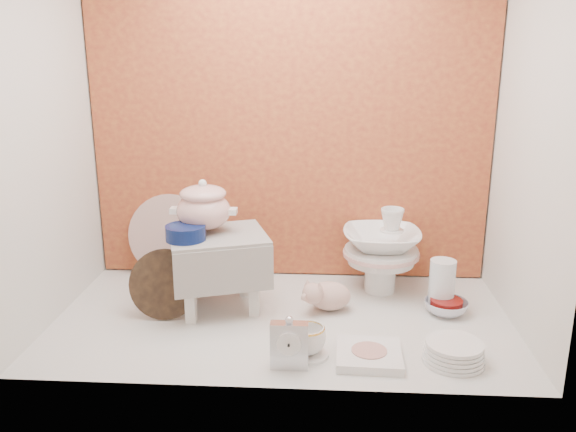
# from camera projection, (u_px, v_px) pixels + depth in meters

# --- Properties ---
(ground) EXTENTS (1.80, 1.80, 0.00)m
(ground) POSITION_uv_depth(u_px,v_px,m) (283.00, 318.00, 2.36)
(ground) COLOR silver
(ground) RESTS_ON ground
(niche_shell) EXTENTS (1.86, 1.03, 1.53)m
(niche_shell) POSITION_uv_depth(u_px,v_px,m) (285.00, 77.00, 2.27)
(niche_shell) COLOR #BD662F
(niche_shell) RESTS_ON ground
(step_stool) EXTENTS (0.47, 0.43, 0.32)m
(step_stool) POSITION_uv_depth(u_px,v_px,m) (218.00, 271.00, 2.41)
(step_stool) COLOR silver
(step_stool) RESTS_ON ground
(soup_tureen) EXTENTS (0.34, 0.34, 0.22)m
(soup_tureen) POSITION_uv_depth(u_px,v_px,m) (203.00, 205.00, 2.37)
(soup_tureen) COLOR white
(soup_tureen) RESTS_ON step_stool
(cobalt_bowl) EXTENTS (0.19, 0.19, 0.06)m
(cobalt_bowl) POSITION_uv_depth(u_px,v_px,m) (186.00, 233.00, 2.29)
(cobalt_bowl) COLOR #091749
(cobalt_bowl) RESTS_ON step_stool
(floral_platter) EXTENTS (0.39, 0.10, 0.39)m
(floral_platter) POSITION_uv_depth(u_px,v_px,m) (170.00, 235.00, 2.77)
(floral_platter) COLOR silver
(floral_platter) RESTS_ON ground
(blue_white_vase) EXTENTS (0.27, 0.27, 0.26)m
(blue_white_vase) POSITION_uv_depth(u_px,v_px,m) (186.00, 262.00, 2.61)
(blue_white_vase) COLOR silver
(blue_white_vase) RESTS_ON ground
(lacquer_tray) EXTENTS (0.29, 0.12, 0.27)m
(lacquer_tray) POSITION_uv_depth(u_px,v_px,m) (165.00, 284.00, 2.34)
(lacquer_tray) COLOR black
(lacquer_tray) RESTS_ON ground
(mantel_clock) EXTENTS (0.13, 0.04, 0.19)m
(mantel_clock) POSITION_uv_depth(u_px,v_px,m) (289.00, 343.00, 1.97)
(mantel_clock) COLOR silver
(mantel_clock) RESTS_ON ground
(plush_pig) EXTENTS (0.25, 0.20, 0.13)m
(plush_pig) POSITION_uv_depth(u_px,v_px,m) (329.00, 295.00, 2.41)
(plush_pig) COLOR tan
(plush_pig) RESTS_ON ground
(teacup_saucer) EXTENTS (0.19, 0.19, 0.01)m
(teacup_saucer) POSITION_uv_depth(u_px,v_px,m) (307.00, 353.00, 2.08)
(teacup_saucer) COLOR white
(teacup_saucer) RESTS_ON ground
(gold_rim_teacup) EXTENTS (0.16, 0.16, 0.10)m
(gold_rim_teacup) POSITION_uv_depth(u_px,v_px,m) (308.00, 339.00, 2.06)
(gold_rim_teacup) COLOR white
(gold_rim_teacup) RESTS_ON teacup_saucer
(lattice_dish) EXTENTS (0.23, 0.23, 0.03)m
(lattice_dish) POSITION_uv_depth(u_px,v_px,m) (369.00, 355.00, 2.05)
(lattice_dish) COLOR white
(lattice_dish) RESTS_ON ground
(dinner_plate_stack) EXTENTS (0.25, 0.25, 0.07)m
(dinner_plate_stack) POSITION_uv_depth(u_px,v_px,m) (454.00, 352.00, 2.02)
(dinner_plate_stack) COLOR white
(dinner_plate_stack) RESTS_ON ground
(crystal_bowl) EXTENTS (0.19, 0.19, 0.05)m
(crystal_bowl) POSITION_uv_depth(u_px,v_px,m) (446.00, 307.00, 2.40)
(crystal_bowl) COLOR silver
(crystal_bowl) RESTS_ON ground
(clear_glass_vase) EXTENTS (0.13, 0.13, 0.21)m
(clear_glass_vase) POSITION_uv_depth(u_px,v_px,m) (442.00, 285.00, 2.42)
(clear_glass_vase) COLOR silver
(clear_glass_vase) RESTS_ON ground
(porcelain_tower) EXTENTS (0.34, 0.34, 0.38)m
(porcelain_tower) POSITION_uv_depth(u_px,v_px,m) (381.00, 250.00, 2.57)
(porcelain_tower) COLOR white
(porcelain_tower) RESTS_ON ground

